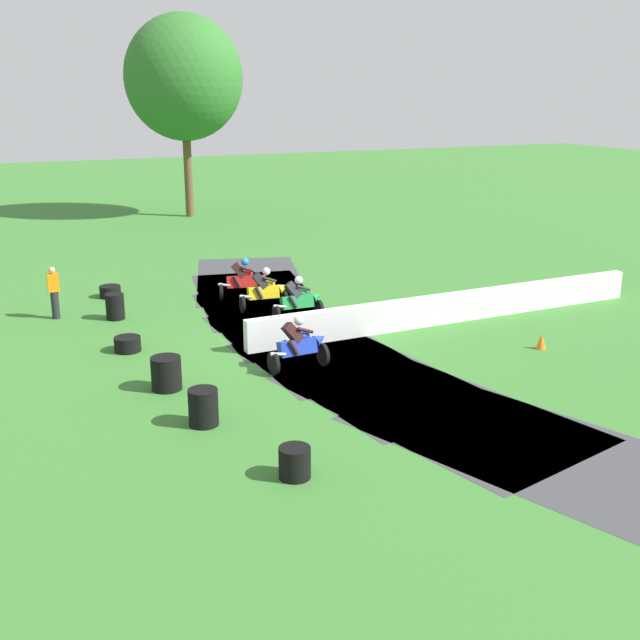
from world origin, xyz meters
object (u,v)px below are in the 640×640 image
object	(u,v)px
tire_stack_mid_a	(115,306)
tire_stack_mid_b	(128,344)
traffic_cone	(541,341)
motorcycle_lead_red	(244,280)
track_marshal	(54,293)
tire_stack_near	(110,292)
motorcycle_fourth_blue	(300,344)
tire_stack_far	(166,373)
tire_stack_extra_a	(203,407)
motorcycle_chase_yellow	(265,290)
tire_stack_extra_b	(295,462)
motorcycle_trailing_green	(299,300)

from	to	relation	value
tire_stack_mid_a	tire_stack_mid_b	xyz separation A→B (m)	(-0.23, -3.24, -0.20)
tire_stack_mid_a	traffic_cone	world-z (taller)	tire_stack_mid_a
motorcycle_lead_red	track_marshal	bearing A→B (deg)	179.38
motorcycle_lead_red	tire_stack_near	bearing A→B (deg)	154.51
motorcycle_fourth_blue	tire_stack_far	bearing A→B (deg)	-178.81
tire_stack_mid_b	tire_stack_far	world-z (taller)	tire_stack_far
motorcycle_lead_red	motorcycle_fourth_blue	world-z (taller)	motorcycle_lead_red
tire_stack_extra_a	tire_stack_mid_a	bearing A→B (deg)	92.32
tire_stack_near	tire_stack_mid_b	world-z (taller)	same
motorcycle_fourth_blue	tire_stack_near	size ratio (longest dim) A/B	2.37
tire_stack_mid_b	motorcycle_lead_red	bearing A→B (deg)	40.62
motorcycle_fourth_blue	tire_stack_extra_a	size ratio (longest dim) A/B	2.10
motorcycle_lead_red	tire_stack_near	distance (m)	4.60
tire_stack_extra_a	traffic_cone	size ratio (longest dim) A/B	1.82
motorcycle_chase_yellow	tire_stack_extra_b	xyz separation A→B (m)	(-3.34, -10.82, -0.36)
motorcycle_lead_red	track_marshal	world-z (taller)	track_marshal
tire_stack_far	tire_stack_mid_b	bearing A→B (deg)	95.96
motorcycle_chase_yellow	tire_stack_far	size ratio (longest dim) A/B	2.13
tire_stack_extra_a	tire_stack_extra_b	world-z (taller)	tire_stack_extra_a
motorcycle_fourth_blue	tire_stack_far	xyz separation A→B (m)	(-3.44, -0.07, -0.24)
tire_stack_far	traffic_cone	world-z (taller)	tire_stack_far
motorcycle_fourth_blue	track_marshal	size ratio (longest dim) A/B	1.03
motorcycle_lead_red	motorcycle_fourth_blue	bearing A→B (deg)	-97.01
tire_stack_mid_a	tire_stack_extra_a	distance (m)	8.78
track_marshal	traffic_cone	distance (m)	14.55
motorcycle_fourth_blue	tire_stack_near	xyz separation A→B (m)	(-3.26, 9.08, -0.44)
tire_stack_extra_a	traffic_cone	world-z (taller)	tire_stack_extra_a
tire_stack_mid_b	tire_stack_far	size ratio (longest dim) A/B	0.90
motorcycle_fourth_blue	tire_stack_extra_a	bearing A→B (deg)	-142.89
tire_stack_mid_a	tire_stack_extra_b	xyz separation A→B (m)	(1.25, -11.73, -0.10)
motorcycle_fourth_blue	traffic_cone	xyz separation A→B (m)	(6.64, -1.22, -0.42)
tire_stack_mid_b	traffic_cone	world-z (taller)	traffic_cone
motorcycle_chase_yellow	tire_stack_mid_b	bearing A→B (deg)	-154.17
motorcycle_lead_red	tire_stack_extra_a	size ratio (longest dim) A/B	2.14
motorcycle_lead_red	tire_stack_extra_b	size ratio (longest dim) A/B	2.86
motorcycle_chase_yellow	motorcycle_fourth_blue	bearing A→B (deg)	-100.92
motorcycle_trailing_green	tire_stack_far	xyz separation A→B (m)	(-5.06, -4.09, -0.23)
tire_stack_far	tire_stack_extra_a	bearing A→B (deg)	-83.85
motorcycle_lead_red	tire_stack_far	xyz separation A→B (m)	(-4.31, -7.18, -0.25)
motorcycle_lead_red	traffic_cone	xyz separation A→B (m)	(5.77, -8.33, -0.43)
tire_stack_mid_a	traffic_cone	bearing A→B (deg)	-36.70
motorcycle_fourth_blue	track_marshal	world-z (taller)	track_marshal
motorcycle_chase_yellow	tire_stack_far	distance (m)	7.13
traffic_cone	motorcycle_chase_yellow	bearing A→B (deg)	129.93
motorcycle_lead_red	tire_stack_extra_a	distance (m)	10.35
tire_stack_extra_b	traffic_cone	size ratio (longest dim) A/B	1.36
motorcycle_fourth_blue	tire_stack_extra_b	size ratio (longest dim) A/B	2.80
tire_stack_near	motorcycle_lead_red	bearing A→B (deg)	-25.49
motorcycle_chase_yellow	traffic_cone	distance (m)	8.72
tire_stack_mid_a	tire_stack_extra_b	size ratio (longest dim) A/B	1.33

